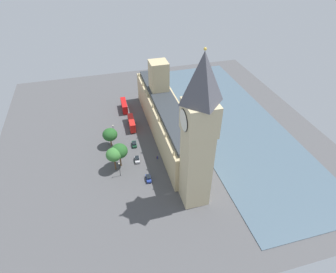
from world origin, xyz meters
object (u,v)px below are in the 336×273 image
plane_tree_far_end (110,135)px  parliament_building (165,116)px  double_decker_bus_near_tower (132,123)px  street_lamp_kerbside (119,167)px  plane_tree_leading (119,151)px  street_lamp_slot_10 (113,129)px  car_silver_midblock (137,159)px  clock_tower (198,135)px  plane_tree_by_river_gate (114,155)px  double_decker_bus_opposite_hall (124,106)px  car_blue_trailing (148,178)px  pedestrian_under_trees (157,157)px  car_dark_green_corner (134,144)px

plane_tree_far_end → parliament_building: bearing=-171.2°
double_decker_bus_near_tower → street_lamp_kerbside: bearing=74.4°
plane_tree_leading → street_lamp_slot_10: (0.34, -19.91, -3.13)m
car_silver_midblock → street_lamp_slot_10: size_ratio=0.67×
parliament_building → street_lamp_kerbside: parliament_building is taller
double_decker_bus_near_tower → street_lamp_slot_10: 10.22m
double_decker_bus_near_tower → car_silver_midblock: double_decker_bus_near_tower is taller
clock_tower → car_silver_midblock: size_ratio=12.82×
street_lamp_slot_10 → plane_tree_by_river_gate: bearing=84.8°
double_decker_bus_opposite_hall → plane_tree_leading: (7.53, 41.31, 4.86)m
car_blue_trailing → plane_tree_by_river_gate: size_ratio=0.41×
car_silver_midblock → pedestrian_under_trees: size_ratio=2.66×
car_blue_trailing → street_lamp_kerbside: (9.85, -4.96, 3.66)m
street_lamp_slot_10 → plane_tree_leading: bearing=91.0°
street_lamp_kerbside → double_decker_bus_opposite_hall: bearing=-100.3°
street_lamp_kerbside → parliament_building: bearing=-135.8°
clock_tower → street_lamp_kerbside: size_ratio=8.23×
car_dark_green_corner → street_lamp_kerbside: 19.01m
clock_tower → plane_tree_leading: size_ratio=5.22×
parliament_building → plane_tree_by_river_gate: 31.83m
parliament_building → double_decker_bus_near_tower: (14.47, -6.98, -6.05)m
street_lamp_slot_10 → parliament_building: bearing=174.5°
car_silver_midblock → pedestrian_under_trees: (-8.15, 0.82, -0.18)m
car_silver_midblock → clock_tower: bearing=127.4°
double_decker_bus_near_tower → plane_tree_far_end: plane_tree_far_end is taller
parliament_building → car_blue_trailing: parliament_building is taller
plane_tree_by_river_gate → plane_tree_leading: 2.79m
car_silver_midblock → pedestrian_under_trees: car_silver_midblock is taller
car_blue_trailing → street_lamp_kerbside: size_ratio=0.64×
double_decker_bus_near_tower → plane_tree_by_river_gate: size_ratio=1.05×
double_decker_bus_opposite_hall → car_silver_midblock: double_decker_bus_opposite_hall is taller
plane_tree_leading → plane_tree_far_end: bearing=-80.7°
double_decker_bus_opposite_hall → street_lamp_kerbside: bearing=81.3°
car_silver_midblock → car_dark_green_corner: bearing=-88.1°
car_dark_green_corner → street_lamp_slot_10: street_lamp_slot_10 is taller
car_dark_green_corner → plane_tree_by_river_gate: bearing=-122.6°
parliament_building → street_lamp_kerbside: (24.01, 23.34, -4.14)m
car_silver_midblock → pedestrian_under_trees: bearing=179.3°
double_decker_bus_opposite_hall → plane_tree_far_end: (9.77, 27.55, 3.24)m
car_dark_green_corner → street_lamp_kerbside: size_ratio=0.67×
clock_tower → pedestrian_under_trees: (7.25, -23.57, -27.11)m
car_dark_green_corner → car_silver_midblock: (0.56, 10.05, -0.00)m
double_decker_bus_near_tower → car_blue_trailing: size_ratio=2.53×
pedestrian_under_trees → car_dark_green_corner: bearing=42.0°
parliament_building → car_silver_midblock: (16.27, 16.68, -7.80)m
parliament_building → plane_tree_leading: 29.04m
pedestrian_under_trees → plane_tree_by_river_gate: 18.57m
pedestrian_under_trees → street_lamp_kerbside: (15.89, 5.83, 3.83)m
plane_tree_by_river_gate → street_lamp_kerbside: plane_tree_by_river_gate is taller
double_decker_bus_opposite_hall → plane_tree_by_river_gate: (9.82, 42.91, 4.90)m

